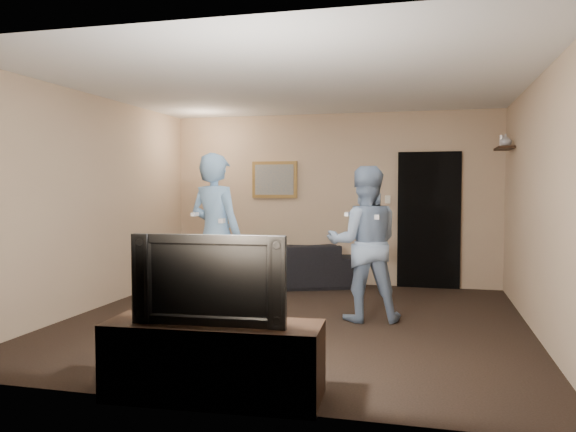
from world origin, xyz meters
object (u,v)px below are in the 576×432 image
(tv_console, at_px, (213,361))
(wii_player_right, at_px, (364,243))
(sofa, at_px, (279,265))
(wii_player_left, at_px, (216,235))
(television, at_px, (213,278))

(tv_console, xyz_separation_m, wii_player_right, (0.79, 2.53, 0.61))
(sofa, xyz_separation_m, wii_player_left, (-0.23, -1.99, 0.61))
(sofa, relative_size, television, 2.02)
(sofa, relative_size, wii_player_right, 1.30)
(tv_console, height_order, television, television)
(tv_console, height_order, wii_player_right, wii_player_right)
(sofa, distance_m, television, 4.41)
(wii_player_right, bearing_deg, tv_console, -107.32)
(wii_player_left, distance_m, wii_player_right, 1.70)
(wii_player_left, bearing_deg, television, -69.07)
(wii_player_left, bearing_deg, wii_player_right, 6.63)
(tv_console, relative_size, television, 1.41)
(wii_player_left, bearing_deg, sofa, 83.49)
(sofa, height_order, wii_player_right, wii_player_right)
(wii_player_right, bearing_deg, television, -107.32)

